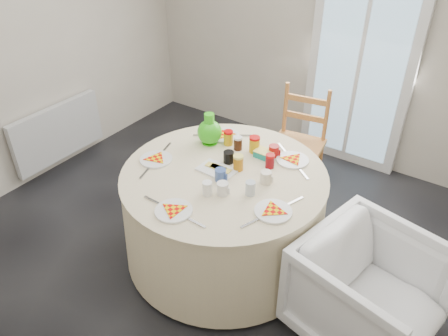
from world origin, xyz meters
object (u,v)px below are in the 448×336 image
Objects in this scene: radiator at (58,132)px; wooden_chair at (297,147)px; green_pitcher at (209,130)px; armchair at (369,289)px; table at (224,215)px.

wooden_chair reaches higher than radiator.
wooden_chair is 4.03× the size of green_pitcher.
armchair is at bearing -55.46° from wooden_chair.
table is (2.06, -0.11, -0.01)m from radiator.
wooden_chair is 1.24× the size of armchair.
green_pitcher reaches higher than wooden_chair.
radiator is 1.81m from green_pitcher.
table is 1.52× the size of wooden_chair.
armchair is (1.07, -1.15, -0.08)m from wooden_chair.
wooden_chair is 0.96m from green_pitcher.
radiator is at bearing 99.12° from armchair.
table is at bearing 97.97° from armchair.
wooden_chair reaches higher than table.
table is 6.12× the size of green_pitcher.
armchair is at bearing -4.85° from table.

